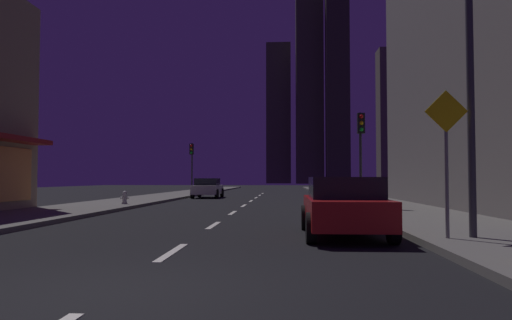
# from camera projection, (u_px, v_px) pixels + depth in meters

# --- Properties ---
(ground_plane) EXTENTS (78.00, 136.00, 0.10)m
(ground_plane) POSITION_uv_depth(u_px,v_px,m) (258.00, 197.00, 37.66)
(ground_plane) COLOR black
(sidewalk_right) EXTENTS (4.00, 76.00, 0.15)m
(sidewalk_right) POSITION_uv_depth(u_px,v_px,m) (346.00, 196.00, 37.24)
(sidewalk_right) COLOR #605E59
(sidewalk_right) RESTS_ON ground
(sidewalk_left) EXTENTS (4.00, 76.00, 0.15)m
(sidewalk_left) POSITION_uv_depth(u_px,v_px,m) (172.00, 195.00, 38.10)
(sidewalk_left) COLOR #605E59
(sidewalk_left) RESTS_ON ground
(lane_marking_center) EXTENTS (0.16, 43.80, 0.01)m
(lane_marking_center) POSITION_uv_depth(u_px,v_px,m) (244.00, 206.00, 24.50)
(lane_marking_center) COLOR silver
(lane_marking_center) RESTS_ON ground
(skyscraper_distant_tall) EXTENTS (7.77, 5.32, 44.85)m
(skyscraper_distant_tall) POSITION_uv_depth(u_px,v_px,m) (279.00, 113.00, 150.38)
(skyscraper_distant_tall) COLOR #454134
(skyscraper_distant_tall) RESTS_ON ground
(skyscraper_distant_mid) EXTENTS (8.16, 8.78, 66.15)m
(skyscraper_distant_mid) POSITION_uv_depth(u_px,v_px,m) (309.00, 76.00, 143.64)
(skyscraper_distant_mid) COLOR #434032
(skyscraper_distant_mid) RESTS_ON ground
(skyscraper_distant_short) EXTENTS (6.42, 5.35, 68.05)m
(skyscraper_distant_short) POSITION_uv_depth(u_px,v_px,m) (337.00, 63.00, 132.17)
(skyscraper_distant_short) COLOR #343127
(skyscraper_distant_short) RESTS_ON ground
(skyscraper_distant_slender) EXTENTS (8.52, 7.70, 44.22)m
(skyscraper_distant_slender) POSITION_uv_depth(u_px,v_px,m) (391.00, 116.00, 154.45)
(skyscraper_distant_slender) COLOR #65604C
(skyscraper_distant_slender) RESTS_ON ground
(car_parked_near) EXTENTS (1.98, 4.24, 1.45)m
(car_parked_near) POSITION_uv_depth(u_px,v_px,m) (344.00, 206.00, 11.49)
(car_parked_near) COLOR #B21919
(car_parked_near) RESTS_ON ground
(car_parked_far) EXTENTS (1.98, 4.24, 1.45)m
(car_parked_far) POSITION_uv_depth(u_px,v_px,m) (208.00, 188.00, 34.95)
(car_parked_far) COLOR silver
(car_parked_far) RESTS_ON ground
(fire_hydrant_far_left) EXTENTS (0.42, 0.30, 0.65)m
(fire_hydrant_far_left) POSITION_uv_depth(u_px,v_px,m) (125.00, 198.00, 23.57)
(fire_hydrant_far_left) COLOR #B2B2B2
(fire_hydrant_far_left) RESTS_ON sidewalk_left
(traffic_light_near_right) EXTENTS (0.32, 0.48, 4.20)m
(traffic_light_near_right) POSITION_uv_depth(u_px,v_px,m) (361.00, 138.00, 20.65)
(traffic_light_near_right) COLOR #2D2D2D
(traffic_light_near_right) RESTS_ON sidewalk_right
(traffic_light_far_left) EXTENTS (0.32, 0.48, 4.20)m
(traffic_light_far_left) POSITION_uv_depth(u_px,v_px,m) (192.00, 157.00, 38.54)
(traffic_light_far_left) COLOR #2D2D2D
(traffic_light_far_left) RESTS_ON sidewalk_left
(street_lamp_right) EXTENTS (1.96, 0.56, 6.58)m
(street_lamp_right) POSITION_uv_depth(u_px,v_px,m) (431.00, 13.00, 10.34)
(street_lamp_right) COLOR #38383D
(street_lamp_right) RESTS_ON sidewalk_right
(pedestrian_crossing_sign) EXTENTS (0.91, 0.08, 3.15)m
(pedestrian_crossing_sign) POSITION_uv_depth(u_px,v_px,m) (446.00, 150.00, 10.01)
(pedestrian_crossing_sign) COLOR slate
(pedestrian_crossing_sign) RESTS_ON sidewalk_right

